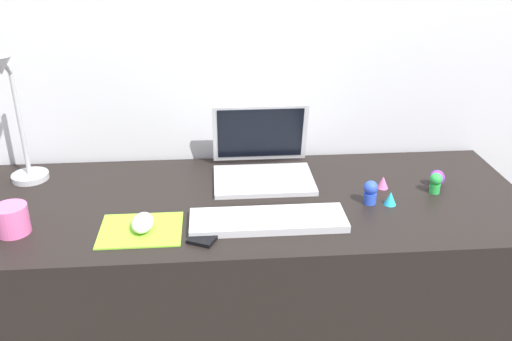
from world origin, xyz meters
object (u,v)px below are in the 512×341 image
keyboard (268,220)px  coffee_mug (12,219)px  laptop (262,159)px  toy_figurine_cyan (390,198)px  toy_figurine_purple (437,178)px  toy_figurine_blue (370,192)px  toy_figurine_pink (383,182)px  cell_phone (209,232)px  toy_figurine_green (435,182)px  desk_lamp (17,124)px  mouse (143,223)px

keyboard → coffee_mug: (-0.65, 0.01, 0.03)m
keyboard → laptop: bearing=87.9°
toy_figurine_cyan → toy_figurine_purple: bearing=31.3°
keyboard → toy_figurine_blue: toy_figurine_blue is taller
laptop → toy_figurine_pink: bearing=-19.4°
cell_phone → toy_figurine_green: (0.66, 0.18, 0.03)m
toy_figurine_blue → toy_figurine_green: size_ratio=1.11×
laptop → toy_figurine_green: 0.52m
toy_figurine_green → toy_figurine_purple: (0.02, 0.04, -0.01)m
laptop → toy_figurine_cyan: bearing=-33.7°
toy_figurine_blue → desk_lamp: bearing=168.2°
keyboard → mouse: 0.32m
cell_phone → toy_figurine_blue: bearing=41.9°
mouse → desk_lamp: 0.51m
laptop → toy_figurine_blue: 0.36m
keyboard → toy_figurine_green: size_ratio=6.61×
keyboard → cell_phone: keyboard is taller
cell_phone → desk_lamp: size_ratio=0.32×
keyboard → coffee_mug: size_ratio=4.90×
coffee_mug → mouse: bearing=-2.1°
cell_phone → toy_figurine_blue: 0.47m
toy_figurine_green → toy_figurine_cyan: bearing=-156.4°
toy_figurine_purple → toy_figurine_pink: toy_figurine_purple is taller
toy_figurine_green → mouse: bearing=-169.7°
desk_lamp → toy_figurine_pink: (1.06, -0.12, -0.17)m
laptop → toy_figurine_cyan: (0.34, -0.23, -0.03)m
toy_figurine_blue → toy_figurine_purple: toy_figurine_blue is taller
cell_phone → toy_figurine_cyan: (0.51, 0.12, 0.01)m
mouse → toy_figurine_green: size_ratio=1.55×
desk_lamp → toy_figurine_purple: bearing=-5.4°
mouse → desk_lamp: desk_lamp is taller
desk_lamp → cell_phone: bearing=-31.8°
keyboard → toy_figurine_purple: 0.56m
coffee_mug → toy_figurine_cyan: coffee_mug is taller
toy_figurine_blue → mouse: bearing=-171.2°
desk_lamp → toy_figurine_blue: (1.00, -0.21, -0.15)m
toy_figurine_blue → toy_figurine_purple: (0.23, 0.09, -0.01)m
toy_figurine_blue → coffee_mug: bearing=-174.9°
laptop → coffee_mug: (-0.66, -0.30, -0.02)m
keyboard → desk_lamp: 0.78m
cell_phone → toy_figurine_pink: bearing=49.1°
mouse → toy_figurine_pink: size_ratio=2.57×
desk_lamp → toy_figurine_purple: 1.24m
toy_figurine_cyan → toy_figurine_purple: 0.20m
toy_figurine_pink → keyboard: bearing=-153.1°
laptop → cell_phone: size_ratio=2.34×
desk_lamp → toy_figurine_cyan: bearing=-11.9°
toy_figurine_purple → toy_figurine_pink: 0.16m
laptop → toy_figurine_pink: (0.35, -0.12, -0.04)m
toy_figurine_green → toy_figurine_blue: bearing=-165.3°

